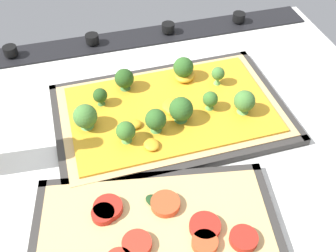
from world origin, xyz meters
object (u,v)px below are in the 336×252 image
object	(u,v)px
baking_tray_front	(171,115)
broccoli_pizza	(169,108)
baking_tray_back	(157,242)
veggie_pizza_back	(157,239)

from	to	relation	value
baking_tray_front	broccoli_pizza	xyz separation A→B (cm)	(0.38, -0.06, 1.61)
baking_tray_back	veggie_pizza_back	distance (cm)	0.78
baking_tray_front	veggie_pizza_back	size ratio (longest dim) A/B	1.19
broccoli_pizza	veggie_pizza_back	size ratio (longest dim) A/B	1.12
broccoli_pizza	baking_tray_front	bearing A→B (deg)	170.69
broccoli_pizza	veggie_pizza_back	distance (cm)	24.17
baking_tray_front	veggie_pizza_back	world-z (taller)	veggie_pizza_back
baking_tray_front	veggie_pizza_back	bearing A→B (deg)	70.29
broccoli_pizza	veggie_pizza_back	bearing A→B (deg)	71.18
baking_tray_front	baking_tray_back	xyz separation A→B (cm)	(8.25, 22.76, 0.01)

